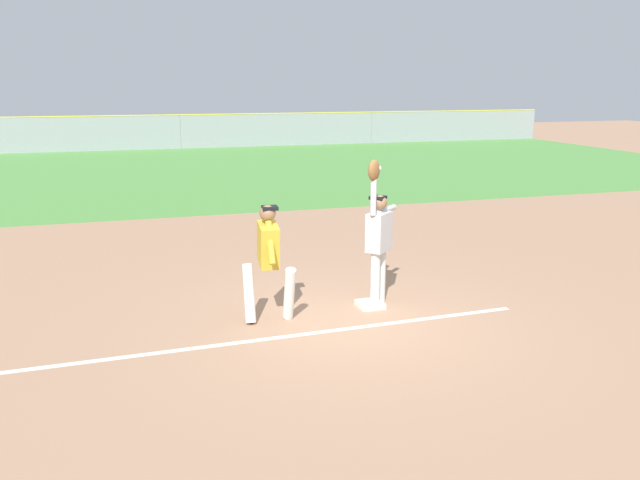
{
  "coord_description": "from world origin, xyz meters",
  "views": [
    {
      "loc": [
        -3.07,
        -8.42,
        3.4
      ],
      "look_at": [
        -0.24,
        0.87,
        1.05
      ],
      "focal_mm": 36.94,
      "sensor_mm": 36.0,
      "label": 1
    }
  ],
  "objects_px": {
    "parked_car_white": "(45,133)",
    "parked_car_blue": "(316,128)",
    "parked_car_tan": "(146,131)",
    "runner": "(268,255)",
    "baseball": "(379,168)",
    "parked_car_black": "(228,128)",
    "fielder": "(378,234)",
    "first_base": "(370,304)"
  },
  "relations": [
    {
      "from": "parked_car_white",
      "to": "parked_car_blue",
      "type": "relative_size",
      "value": 0.97
    },
    {
      "from": "parked_car_white",
      "to": "parked_car_tan",
      "type": "xyz_separation_m",
      "value": [
        5.28,
        -0.1,
        0.0
      ]
    },
    {
      "from": "runner",
      "to": "parked_car_blue",
      "type": "xyz_separation_m",
      "value": [
        9.47,
        29.48,
        -0.32
      ]
    },
    {
      "from": "baseball",
      "to": "parked_car_blue",
      "type": "bearing_deg",
      "value": 75.21
    },
    {
      "from": "parked_car_white",
      "to": "parked_car_black",
      "type": "bearing_deg",
      "value": 4.19
    },
    {
      "from": "runner",
      "to": "baseball",
      "type": "bearing_deg",
      "value": 10.66
    },
    {
      "from": "parked_car_tan",
      "to": "parked_car_black",
      "type": "xyz_separation_m",
      "value": [
        4.73,
        0.8,
        0.0
      ]
    },
    {
      "from": "parked_car_white",
      "to": "parked_car_black",
      "type": "distance_m",
      "value": 10.03
    },
    {
      "from": "baseball",
      "to": "parked_car_tan",
      "type": "xyz_separation_m",
      "value": [
        -2.15,
        29.35,
        -1.47
      ]
    },
    {
      "from": "baseball",
      "to": "parked_car_tan",
      "type": "bearing_deg",
      "value": 94.18
    },
    {
      "from": "fielder",
      "to": "first_base",
      "type": "bearing_deg",
      "value": 84.65
    },
    {
      "from": "fielder",
      "to": "parked_car_black",
      "type": "height_order",
      "value": "fielder"
    },
    {
      "from": "runner",
      "to": "parked_car_blue",
      "type": "relative_size",
      "value": 0.38
    },
    {
      "from": "fielder",
      "to": "parked_car_blue",
      "type": "relative_size",
      "value": 0.5
    },
    {
      "from": "baseball",
      "to": "parked_car_tan",
      "type": "height_order",
      "value": "baseball"
    },
    {
      "from": "fielder",
      "to": "parked_car_blue",
      "type": "height_order",
      "value": "fielder"
    },
    {
      "from": "fielder",
      "to": "parked_car_white",
      "type": "xyz_separation_m",
      "value": [
        -7.48,
        29.36,
        -0.45
      ]
    },
    {
      "from": "first_base",
      "to": "parked_car_black",
      "type": "bearing_deg",
      "value": 84.89
    },
    {
      "from": "fielder",
      "to": "parked_car_black",
      "type": "relative_size",
      "value": 0.5
    },
    {
      "from": "runner",
      "to": "baseball",
      "type": "xyz_separation_m",
      "value": [
        1.74,
        0.2,
        1.15
      ]
    },
    {
      "from": "parked_car_tan",
      "to": "parked_car_black",
      "type": "bearing_deg",
      "value": 9.6
    },
    {
      "from": "first_base",
      "to": "parked_car_white",
      "type": "relative_size",
      "value": 0.09
    },
    {
      "from": "runner",
      "to": "fielder",
      "type": "bearing_deg",
      "value": 13.49
    },
    {
      "from": "fielder",
      "to": "parked_car_blue",
      "type": "bearing_deg",
      "value": -57.33
    },
    {
      "from": "first_base",
      "to": "parked_car_white",
      "type": "height_order",
      "value": "parked_car_white"
    },
    {
      "from": "parked_car_white",
      "to": "parked_car_tan",
      "type": "bearing_deg",
      "value": -0.88
    },
    {
      "from": "parked_car_black",
      "to": "parked_car_blue",
      "type": "height_order",
      "value": "same"
    },
    {
      "from": "parked_car_tan",
      "to": "runner",
      "type": "bearing_deg",
      "value": -89.16
    },
    {
      "from": "parked_car_white",
      "to": "parked_car_blue",
      "type": "distance_m",
      "value": 15.16
    },
    {
      "from": "parked_car_tan",
      "to": "parked_car_white",
      "type": "bearing_deg",
      "value": 178.95
    },
    {
      "from": "parked_car_black",
      "to": "runner",
      "type": "bearing_deg",
      "value": -93.18
    },
    {
      "from": "first_base",
      "to": "runner",
      "type": "distance_m",
      "value": 1.9
    },
    {
      "from": "parked_car_blue",
      "to": "fielder",
      "type": "bearing_deg",
      "value": -100.77
    },
    {
      "from": "first_base",
      "to": "fielder",
      "type": "xyz_separation_m",
      "value": [
        0.17,
        0.13,
        1.08
      ]
    },
    {
      "from": "parked_car_white",
      "to": "parked_car_black",
      "type": "height_order",
      "value": "same"
    },
    {
      "from": "first_base",
      "to": "parked_car_blue",
      "type": "relative_size",
      "value": 0.08
    },
    {
      "from": "first_base",
      "to": "parked_car_black",
      "type": "height_order",
      "value": "parked_car_black"
    },
    {
      "from": "parked_car_blue",
      "to": "parked_car_white",
      "type": "bearing_deg",
      "value": -176.69
    },
    {
      "from": "fielder",
      "to": "parked_car_black",
      "type": "xyz_separation_m",
      "value": [
        2.53,
        30.05,
        -0.45
      ]
    },
    {
      "from": "first_base",
      "to": "parked_car_blue",
      "type": "distance_m",
      "value": 30.35
    },
    {
      "from": "parked_car_tan",
      "to": "parked_car_blue",
      "type": "bearing_deg",
      "value": -0.37
    },
    {
      "from": "fielder",
      "to": "baseball",
      "type": "height_order",
      "value": "fielder"
    }
  ]
}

